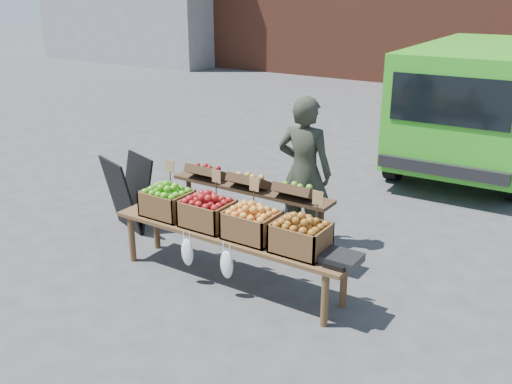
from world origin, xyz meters
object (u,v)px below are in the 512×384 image
Objects in this scene: crate_golden_apples at (167,203)px; crate_green_apples at (300,238)px; display_bench at (230,257)px; weighing_scale at (341,259)px; crate_red_apples at (252,225)px; crate_russet_pears at (207,214)px; chalkboard_sign at (128,193)px; delivery_van at (479,107)px; vendor at (304,172)px; back_table at (250,210)px.

crate_golden_apples is 1.00× the size of crate_green_apples.
weighing_scale is (1.25, 0.00, 0.33)m from display_bench.
crate_russet_pears is at bearing 180.00° from crate_red_apples.
chalkboard_sign is at bearing 171.76° from weighing_scale.
delivery_van is 9.10× the size of crate_red_apples.
delivery_van is at bearing 87.30° from crate_green_apples.
vendor is 5.27× the size of weighing_scale.
delivery_van reaches higher than vendor.
delivery_van is 5.11m from back_table.
back_table is at bearing 46.99° from vendor.
back_table reaches higher than crate_russet_pears.
display_bench is 5.40× the size of crate_golden_apples.
crate_russet_pears is (-1.37, -5.63, -0.31)m from delivery_van.
crate_golden_apples is (-0.82, 0.00, 0.42)m from display_bench.
crate_golden_apples is (-0.60, -0.72, 0.19)m from back_table.
back_table is 0.79m from display_bench.
crate_russet_pears is 1.00× the size of crate_red_apples.
crate_russet_pears is (1.62, -0.46, 0.24)m from chalkboard_sign.
vendor is at bearing 94.78° from crate_red_apples.
crate_red_apples is (0.28, 0.00, 0.42)m from display_bench.
crate_red_apples is 1.00× the size of crate_green_apples.
delivery_van reaches higher than chalkboard_sign.
crate_red_apples is 0.55m from crate_green_apples.
crate_red_apples is (2.17, -0.46, 0.24)m from chalkboard_sign.
crate_golden_apples reaches higher than weighing_scale.
chalkboard_sign is 1.19m from crate_golden_apples.
delivery_van reaches higher than crate_green_apples.
display_bench is 5.40× the size of crate_red_apples.
chalkboard_sign reaches higher than crate_green_apples.
vendor is 1.35m from crate_russet_pears.
crate_red_apples is at bearing -55.39° from back_table.
back_table is at bearing 27.82° from chalkboard_sign.
display_bench is 5.40× the size of crate_green_apples.
display_bench is 0.51m from crate_russet_pears.
vendor is 1.68m from weighing_scale.
chalkboard_sign is at bearing 168.14° from crate_red_apples.
weighing_scale reaches higher than display_bench.
crate_red_apples is at bearing 180.00° from weighing_scale.
back_table is 0.78× the size of display_bench.
delivery_van reaches higher than back_table.
crate_red_apples and crate_green_apples have the same top height.
chalkboard_sign is 1.90× the size of crate_golden_apples.
weighing_scale is (1.52, 0.00, -0.10)m from crate_russet_pears.
display_bench is at bearing 0.00° from crate_russet_pears.
back_table reaches higher than weighing_scale.
chalkboard_sign is 1.69m from back_table.
weighing_scale is (0.43, 0.00, -0.10)m from crate_green_apples.
crate_russet_pears is 1.10m from crate_green_apples.
back_table reaches higher than display_bench.
crate_red_apples is at bearing 0.00° from crate_russet_pears.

